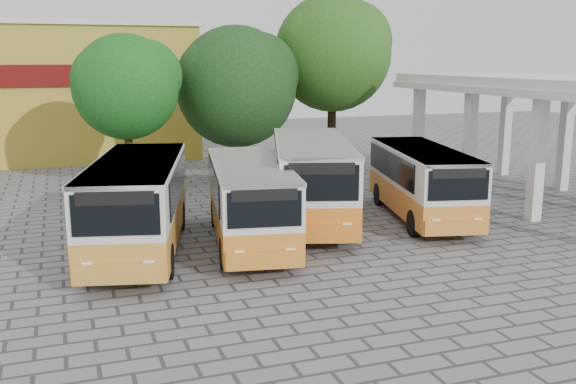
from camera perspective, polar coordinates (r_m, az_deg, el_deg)
name	(u,v)px	position (r m, az deg, el deg)	size (l,w,h in m)	color
ground	(372,253)	(20.86, 7.45, -5.44)	(90.00, 90.00, 0.00)	slate
terminal_shelter	(558,88)	(29.30, 22.84, 8.48)	(6.80, 15.80, 5.40)	silver
shophouse_block	(27,91)	(43.79, -22.19, 8.34)	(20.40, 10.40, 8.30)	#AA8E28
bus_far_left	(138,200)	(20.93, -13.19, -0.68)	(4.44, 8.77, 3.00)	orange
bus_centre_left	(250,197)	(21.39, -3.42, -0.47)	(3.64, 8.04, 2.78)	orange
bus_centre_right	(311,175)	(24.21, 2.10, 1.50)	(5.13, 9.26, 3.14)	orange
bus_far_right	(422,178)	(25.31, 11.81, 1.19)	(4.01, 8.04, 2.75)	orange
tree_left	(127,83)	(30.48, -14.13, 9.35)	(5.04, 4.80, 7.28)	#482D15
tree_middle	(238,83)	(33.76, -4.50, 9.66)	(6.59, 6.27, 7.84)	#372914
tree_right	(334,49)	(36.48, 4.10, 12.54)	(6.80, 6.48, 9.66)	black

